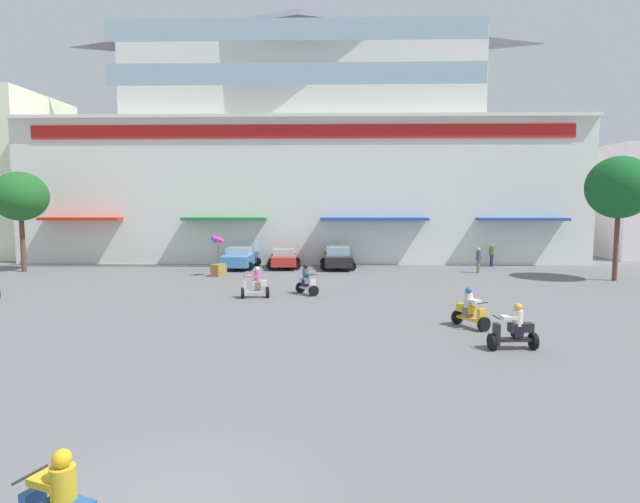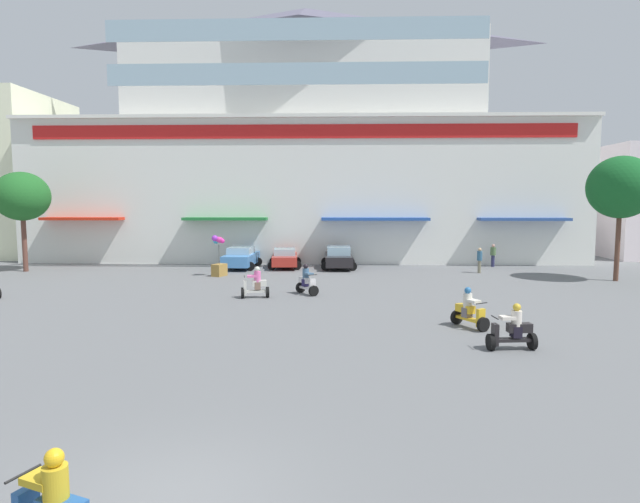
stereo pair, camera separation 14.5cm
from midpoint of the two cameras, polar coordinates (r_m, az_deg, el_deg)
The scene contains 14 objects.
ground_plane at distance 21.18m, azimuth -5.10°, elevation -7.12°, with size 128.00×128.00×0.00m, color slate.
colonial_building at distance 43.39m, azimuth -1.51°, elevation 11.05°, with size 42.09×15.44×20.09m.
plaza_tree_0 at distance 39.03m, azimuth -29.80°, elevation 5.24°, with size 3.43×3.54×6.51m.
plaza_tree_1 at distance 34.53m, azimuth 30.21°, elevation 6.08°, with size 3.63×3.78×7.19m.
parked_car_0 at distance 36.14m, azimuth -8.53°, elevation -0.64°, with size 2.54×4.29×1.48m.
parked_car_1 at distance 36.06m, azimuth -3.76°, elevation -0.69°, with size 2.48×3.94×1.36m.
parked_car_2 at distance 35.71m, azimuth 2.16°, elevation -0.65°, with size 2.47×4.20×1.51m.
scooter_rider_0 at distance 25.88m, azimuth -1.30°, elevation -3.34°, with size 1.21×1.38×1.52m.
scooter_rider_1 at distance 25.11m, azimuth -6.93°, elevation -3.65°, with size 1.41×0.77×1.52m.
scooter_rider_5 at distance 17.50m, azimuth 20.60°, elevation -8.12°, with size 1.52×0.66×1.48m.
scooter_rider_7 at distance 19.99m, azimuth 16.25°, elevation -6.31°, with size 1.20×1.54×1.49m.
pedestrian_0 at distance 34.95m, azimuth 17.21°, elevation -0.74°, with size 0.46×0.46×1.63m.
pedestrian_1 at distance 38.52m, azimuth 18.55°, elevation -0.27°, with size 0.54×0.54×1.60m.
balloon_vendor_cart at distance 32.60m, azimuth -10.92°, elevation -0.80°, with size 0.90×1.06×2.55m.
Camera 2 is at (2.61, -7.50, 4.67)m, focal length 29.18 mm.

